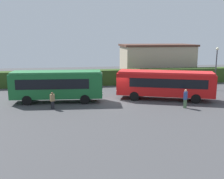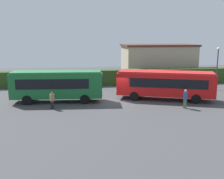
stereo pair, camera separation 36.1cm
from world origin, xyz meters
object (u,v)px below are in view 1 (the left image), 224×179
at_px(person_center, 185,98).
at_px(bus_red, 165,83).
at_px(bus_green, 57,85).
at_px(person_left, 52,100).
at_px(lamppost, 216,63).

bearing_deg(person_center, bus_red, 144.77).
relative_size(bus_green, bus_red, 0.91).
bearing_deg(person_left, bus_red, -110.49).
bearing_deg(bus_green, bus_red, 1.26).
bearing_deg(bus_green, person_center, -14.58).
relative_size(person_center, lamppost, 0.34).
distance_m(bus_green, person_center, 13.12).
bearing_deg(bus_red, person_left, 29.47).
height_order(bus_green, person_center, bus_green).
relative_size(bus_green, person_center, 5.21).
height_order(bus_green, lamppost, lamppost).
height_order(bus_red, person_left, bus_red).
bearing_deg(person_left, lamppost, -103.28).
bearing_deg(person_center, lamppost, 88.16).
bearing_deg(lamppost, bus_green, -170.11).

